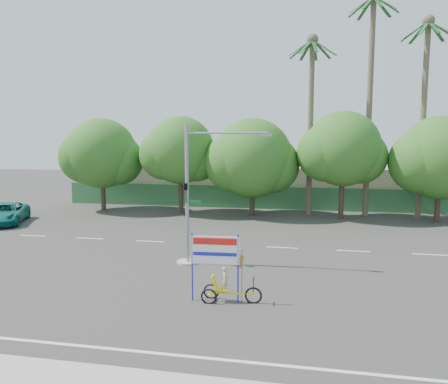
# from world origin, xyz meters

# --- Properties ---
(ground) EXTENTS (120.00, 120.00, 0.00)m
(ground) POSITION_xyz_m (0.00, 0.00, 0.00)
(ground) COLOR #33302D
(ground) RESTS_ON ground
(fence) EXTENTS (38.00, 0.08, 2.00)m
(fence) POSITION_xyz_m (0.00, 21.50, 1.00)
(fence) COLOR #336B3D
(fence) RESTS_ON ground
(building_left) EXTENTS (12.00, 8.00, 4.00)m
(building_left) POSITION_xyz_m (-10.00, 26.00, 2.00)
(building_left) COLOR beige
(building_left) RESTS_ON ground
(building_right) EXTENTS (14.00, 8.00, 3.60)m
(building_right) POSITION_xyz_m (8.00, 26.00, 1.80)
(building_right) COLOR beige
(building_right) RESTS_ON ground
(tree_far_left) EXTENTS (7.14, 6.00, 7.96)m
(tree_far_left) POSITION_xyz_m (-14.05, 18.00, 4.76)
(tree_far_left) COLOR #473828
(tree_far_left) RESTS_ON ground
(tree_left) EXTENTS (6.66, 5.60, 8.07)m
(tree_left) POSITION_xyz_m (-7.05, 18.00, 5.06)
(tree_left) COLOR #473828
(tree_left) RESTS_ON ground
(tree_center) EXTENTS (7.62, 6.40, 7.85)m
(tree_center) POSITION_xyz_m (-1.05, 18.00, 4.47)
(tree_center) COLOR #473828
(tree_center) RESTS_ON ground
(tree_right) EXTENTS (6.90, 5.80, 8.36)m
(tree_right) POSITION_xyz_m (5.95, 18.00, 5.24)
(tree_right) COLOR #473828
(tree_right) RESTS_ON ground
(tree_far_right) EXTENTS (7.38, 6.20, 7.94)m
(tree_far_right) POSITION_xyz_m (12.95, 18.00, 4.64)
(tree_far_right) COLOR #473828
(tree_far_right) RESTS_ON ground
(palm_tall) EXTENTS (3.73, 3.79, 17.45)m
(palm_tall) POSITION_xyz_m (8.00, 19.50, 10.46)
(palm_tall) COLOR #70604C
(palm_tall) RESTS_ON ground
(palm_mid) EXTENTS (3.73, 3.79, 15.45)m
(palm_mid) POSITION_xyz_m (12.00, 19.50, 9.40)
(palm_mid) COLOR #70604C
(palm_mid) RESTS_ON ground
(palm_short) EXTENTS (3.73, 3.79, 14.45)m
(palm_short) POSITION_xyz_m (3.50, 19.50, 8.86)
(palm_short) COLOR #70604C
(palm_short) RESTS_ON ground
(traffic_signal) EXTENTS (4.72, 1.10, 7.00)m
(traffic_signal) POSITION_xyz_m (-2.20, 3.98, 2.92)
(traffic_signal) COLOR gray
(traffic_signal) RESTS_ON ground
(trike_billboard) EXTENTS (2.78, 0.67, 2.73)m
(trike_billboard) POSITION_xyz_m (0.22, -0.80, 1.10)
(trike_billboard) COLOR black
(trike_billboard) RESTS_ON ground
(pickup_truck) EXTENTS (4.34, 5.87, 1.48)m
(pickup_truck) POSITION_xyz_m (-18.47, 11.35, 0.74)
(pickup_truck) COLOR #0F6960
(pickup_truck) RESTS_ON ground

